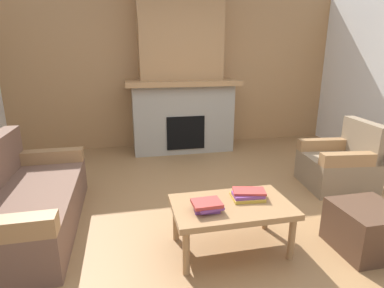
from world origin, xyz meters
The scene contains 9 objects.
ground centered at (0.00, 0.00, 0.00)m, with size 9.00×9.00×0.00m, color olive.
wall_back_wood_panel centered at (0.00, 3.00, 1.35)m, with size 6.00×0.12×2.70m, color #A87A4C.
fireplace centered at (0.00, 2.62, 1.16)m, with size 1.90×0.82×2.70m.
couch centered at (-1.97, 0.27, 0.29)m, with size 0.86×1.81×0.85m.
armchair centered at (1.67, 0.52, 0.29)m, with size 0.85×0.85×0.85m.
coffee_table centered at (-0.13, -0.45, 0.38)m, with size 1.00×0.60×0.43m.
ottoman centered at (1.00, -0.70, 0.20)m, with size 0.52×0.52×0.40m, color #4C3323.
book_stack_near_edge centered at (-0.37, -0.51, 0.47)m, with size 0.24×0.24×0.08m.
book_stack_center centered at (0.04, -0.38, 0.46)m, with size 0.31×0.23×0.07m.
Camera 1 is at (-0.96, -2.66, 1.63)m, focal length 28.71 mm.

